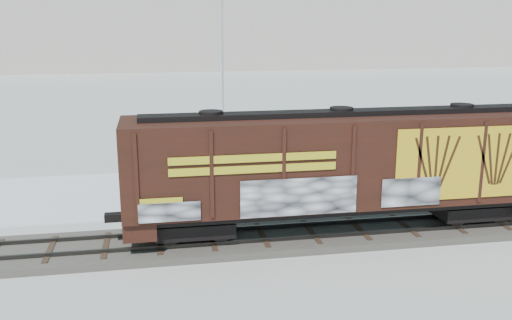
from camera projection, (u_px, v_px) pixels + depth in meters
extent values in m
plane|color=white|center=(262.00, 242.00, 22.54)|extent=(500.00, 500.00, 0.00)
cube|color=#59544C|center=(262.00, 238.00, 22.50)|extent=(50.00, 3.40, 0.28)
cube|color=#33302D|center=(266.00, 240.00, 21.76)|extent=(50.00, 0.10, 0.15)
cube|color=#33302D|center=(259.00, 227.00, 23.14)|extent=(50.00, 0.10, 0.15)
cube|color=white|center=(235.00, 188.00, 29.70)|extent=(40.00, 8.00, 0.03)
cube|color=white|center=(171.00, 33.00, 111.84)|extent=(360.00, 40.00, 12.00)
cube|color=white|center=(166.00, 5.00, 139.05)|extent=(360.00, 40.00, 24.00)
cube|color=black|center=(194.00, 225.00, 21.86)|extent=(3.00, 2.00, 0.90)
cube|color=black|center=(469.00, 208.00, 23.85)|extent=(3.00, 2.00, 0.90)
cylinder|color=black|center=(170.00, 234.00, 20.96)|extent=(0.90, 0.12, 0.90)
cube|color=black|center=(338.00, 204.00, 22.73)|extent=(16.72, 2.40, 0.25)
cube|color=black|center=(340.00, 159.00, 22.29)|extent=(16.72, 3.00, 3.44)
cube|color=black|center=(341.00, 113.00, 21.85)|extent=(15.38, 0.90, 0.20)
cube|color=gold|center=(466.00, 163.00, 21.60)|extent=(5.68, 0.03, 2.78)
cube|color=gold|center=(254.00, 164.00, 20.10)|extent=(6.02, 0.02, 0.70)
cube|color=white|center=(299.00, 197.00, 20.69)|extent=(4.35, 0.03, 1.40)
cylinder|color=silver|center=(224.00, 163.00, 34.53)|extent=(0.90, 0.90, 0.20)
cylinder|color=silver|center=(222.00, 53.00, 32.96)|extent=(0.14, 0.14, 13.26)
imported|color=#BABDC2|center=(190.00, 170.00, 30.00)|extent=(4.94, 3.13, 1.57)
imported|color=white|center=(263.00, 169.00, 30.46)|extent=(4.90, 3.08, 1.52)
imported|color=black|center=(292.00, 177.00, 29.37)|extent=(4.36, 2.13, 1.22)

